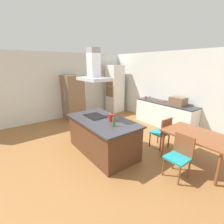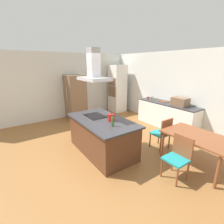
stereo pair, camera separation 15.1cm
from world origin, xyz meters
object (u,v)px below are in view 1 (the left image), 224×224
at_px(countertop_microwave, 178,101).
at_px(coffee_mug_blue, 150,98).
at_px(chair_facing_island, 180,153).
at_px(olive_oil_bottle, 114,122).
at_px(range_hood, 94,70).
at_px(coffee_mug_red, 146,97).
at_px(coffee_mug_yellow, 151,98).
at_px(dining_table, 198,138).
at_px(cooktop, 95,116).
at_px(cutting_board, 161,101).
at_px(tea_kettle, 112,117).
at_px(wall_oven_stack, 115,89).
at_px(chair_at_left_end, 163,131).
at_px(refrigerator, 73,98).

height_order(countertop_microwave, coffee_mug_blue, countertop_microwave).
bearing_deg(countertop_microwave, chair_facing_island, -56.04).
distance_m(olive_oil_bottle, range_hood, 1.40).
bearing_deg(chair_facing_island, olive_oil_bottle, -147.49).
distance_m(countertop_microwave, coffee_mug_red, 1.40).
bearing_deg(coffee_mug_red, chair_facing_island, -36.47).
xyz_separation_m(coffee_mug_yellow, dining_table, (2.59, -1.49, -0.28)).
xyz_separation_m(coffee_mug_blue, coffee_mug_yellow, (0.11, -0.05, 0.00)).
bearing_deg(cooktop, olive_oil_bottle, -2.53).
height_order(cutting_board, chair_facing_island, cutting_board).
bearing_deg(dining_table, coffee_mug_blue, 150.26).
bearing_deg(cooktop, tea_kettle, 13.55).
relative_size(wall_oven_stack, chair_at_left_end, 2.47).
xyz_separation_m(wall_oven_stack, chair_at_left_end, (3.73, -1.24, -0.59)).
distance_m(coffee_mug_yellow, dining_table, 3.00).
bearing_deg(wall_oven_stack, range_hood, -45.99).
xyz_separation_m(coffee_mug_blue, cutting_board, (0.54, -0.01, -0.04)).
xyz_separation_m(coffee_mug_red, range_hood, (0.75, -2.83, 1.16)).
xyz_separation_m(coffee_mug_red, coffee_mug_yellow, (0.25, 0.06, 0.00)).
bearing_deg(coffee_mug_yellow, coffee_mug_blue, 154.80).
distance_m(cooktop, olive_oil_bottle, 0.88).
bearing_deg(chair_facing_island, coffee_mug_yellow, 140.23).
bearing_deg(chair_facing_island, range_hood, -160.60).
bearing_deg(range_hood, coffee_mug_yellow, 99.83).
height_order(countertop_microwave, cutting_board, countertop_microwave).
relative_size(tea_kettle, refrigerator, 0.12).
distance_m(tea_kettle, olive_oil_bottle, 0.35).
bearing_deg(countertop_microwave, coffee_mug_blue, 177.15).
bearing_deg(cutting_board, cooktop, -88.78).
xyz_separation_m(olive_oil_bottle, refrigerator, (-3.51, 0.57, -0.10)).
distance_m(countertop_microwave, coffee_mug_yellow, 1.15).
distance_m(wall_oven_stack, chair_facing_island, 5.06).
bearing_deg(countertop_microwave, range_hood, -102.64).
height_order(cooktop, cutting_board, cutting_board).
bearing_deg(countertop_microwave, olive_oil_bottle, -85.53).
relative_size(coffee_mug_red, coffee_mug_blue, 1.00).
relative_size(tea_kettle, coffee_mug_yellow, 2.45).
xyz_separation_m(refrigerator, chair_at_left_end, (3.81, 0.87, -0.40)).
bearing_deg(refrigerator, dining_table, 10.40).
distance_m(tea_kettle, dining_table, 2.00).
height_order(tea_kettle, chair_facing_island, tea_kettle).
distance_m(coffee_mug_yellow, chair_at_left_end, 2.28).
bearing_deg(coffee_mug_blue, coffee_mug_yellow, -25.20).
relative_size(cooktop, dining_table, 0.43).
bearing_deg(refrigerator, countertop_microwave, 35.56).
height_order(cooktop, chair_at_left_end, cooktop).
relative_size(cutting_board, dining_table, 0.24).
distance_m(tea_kettle, cutting_board, 2.86).
height_order(olive_oil_bottle, coffee_mug_blue, olive_oil_bottle).
xyz_separation_m(coffee_mug_blue, range_hood, (0.61, -2.94, 1.16)).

